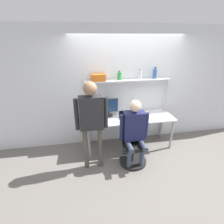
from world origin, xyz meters
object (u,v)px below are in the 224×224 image
object	(u,v)px
storage_box	(98,77)
person_seated	(135,128)
laptop	(126,118)
bottle_green	(119,76)
cell_phone	(140,120)
bottle_blue	(155,74)
person_standing	(91,116)
bottle_clear	(140,75)
monitor	(108,107)
office_chair	(133,150)

from	to	relation	value
storage_box	person_seated	bearing A→B (deg)	-55.48
laptop	bottle_green	size ratio (longest dim) A/B	1.81
cell_phone	bottle_blue	xyz separation A→B (m)	(0.42, 0.43, 0.92)
person_standing	bottle_green	bearing A→B (deg)	50.03
person_seated	bottle_clear	bearing A→B (deg)	68.40
monitor	person_standing	size ratio (longest dim) A/B	0.27
monitor	cell_phone	distance (m)	0.79
person_seated	person_standing	size ratio (longest dim) A/B	0.78
cell_phone	person_standing	size ratio (longest dim) A/B	0.09
laptop	bottle_clear	bearing A→B (deg)	42.88
person_seated	bottle_green	xyz separation A→B (m)	(-0.13, 0.85, 0.84)
bottle_blue	bottle_green	bearing A→B (deg)	180.00
office_chair	person_standing	size ratio (longest dim) A/B	0.53
office_chair	person_standing	world-z (taller)	person_standing
bottle_blue	storage_box	world-z (taller)	bottle_blue
person_seated	storage_box	world-z (taller)	storage_box
cell_phone	bottle_green	bearing A→B (deg)	132.36
monitor	bottle_blue	bearing A→B (deg)	1.97
office_chair	bottle_clear	xyz separation A→B (m)	(0.33, 0.80, 1.37)
monitor	office_chair	size ratio (longest dim) A/B	0.51
bottle_clear	storage_box	world-z (taller)	bottle_clear
person_standing	bottle_green	size ratio (longest dim) A/B	9.02
cell_phone	storage_box	distance (m)	1.30
laptop	bottle_blue	world-z (taller)	bottle_blue
monitor	bottle_clear	bearing A→B (deg)	2.91
bottle_green	storage_box	distance (m)	0.46
person_standing	laptop	bearing A→B (deg)	31.29
office_chair	bottle_blue	bearing A→B (deg)	49.85
monitor	bottle_blue	size ratio (longest dim) A/B	1.83
storage_box	bottle_clear	bearing A→B (deg)	0.00
person_seated	storage_box	bearing A→B (deg)	124.52
bottle_clear	office_chair	bearing A→B (deg)	-112.40
office_chair	person_seated	size ratio (longest dim) A/B	0.67
office_chair	person_standing	bearing A→B (deg)	-178.98
person_seated	person_standing	world-z (taller)	person_standing
office_chair	storage_box	size ratio (longest dim) A/B	3.12
cell_phone	bottle_clear	size ratio (longest dim) A/B	0.74
monitor	laptop	size ratio (longest dim) A/B	1.33
monitor	laptop	bearing A→B (deg)	-40.57
monitor	office_chair	xyz separation A→B (m)	(0.40, -0.77, -0.69)
bottle_green	storage_box	xyz separation A→B (m)	(-0.46, 0.00, -0.01)
cell_phone	office_chair	world-z (taller)	office_chair
monitor	storage_box	world-z (taller)	storage_box
cell_phone	bottle_green	distance (m)	1.07
office_chair	bottle_clear	distance (m)	1.62
office_chair	person_seated	distance (m)	0.53
cell_phone	bottle_green	xyz separation A→B (m)	(-0.39, 0.43, 0.90)
laptop	office_chair	size ratio (longest dim) A/B	0.38
monitor	office_chair	world-z (taller)	monitor
person_seated	bottle_green	world-z (taller)	bottle_green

